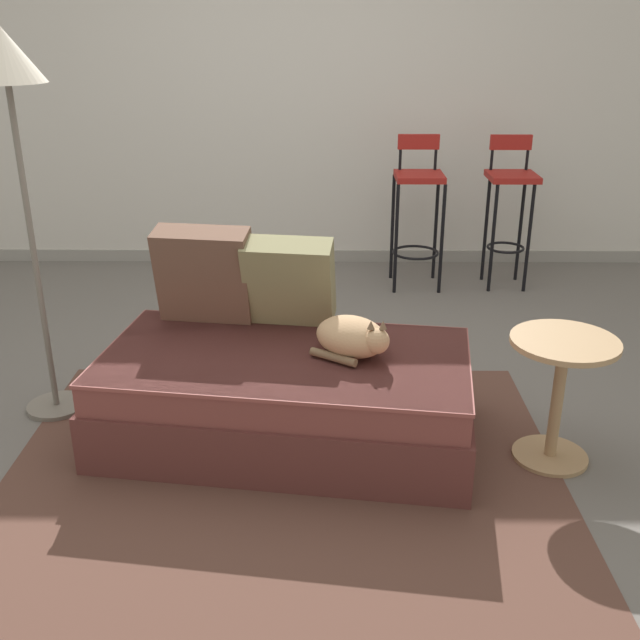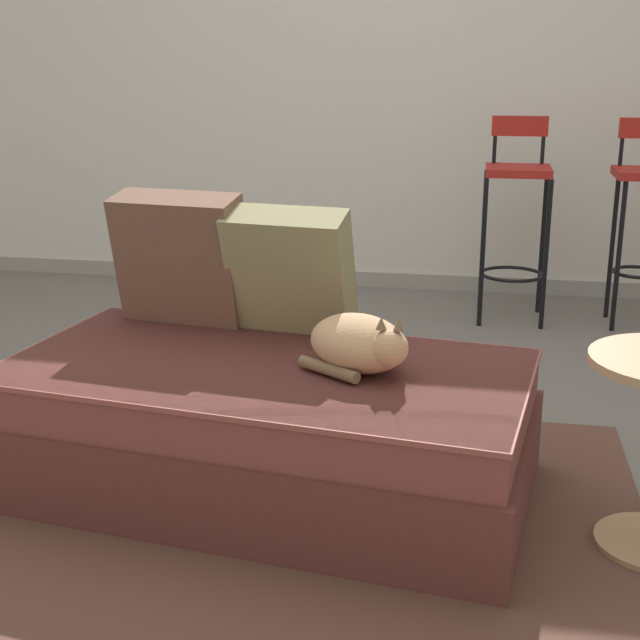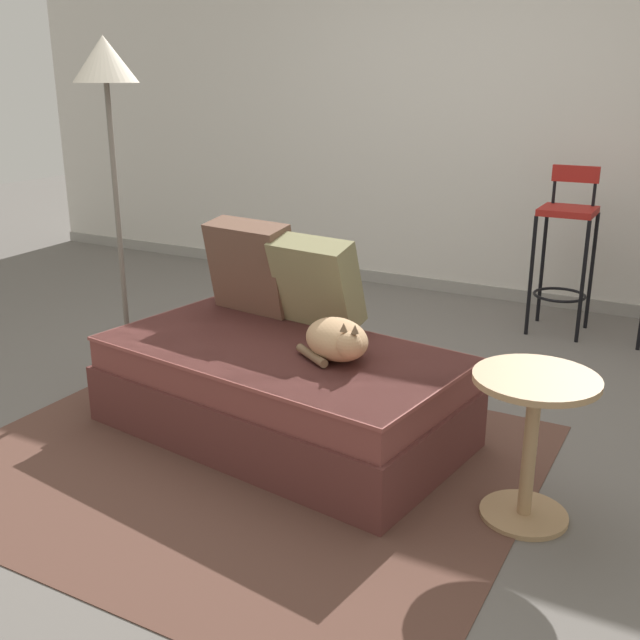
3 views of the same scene
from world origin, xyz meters
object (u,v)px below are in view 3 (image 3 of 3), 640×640
throw_pillow_corner (252,267)px  bar_stool_near_window (566,238)px  cat (337,340)px  side_table (532,427)px  couch (280,390)px  floor_lamp (107,93)px  throw_pillow_middle (317,282)px

throw_pillow_corner → bar_stool_near_window: 2.07m
throw_pillow_corner → cat: bearing=-30.2°
bar_stool_near_window → side_table: size_ratio=1.84×
throw_pillow_corner → couch: bearing=-44.7°
side_table → bar_stool_near_window: bearing=98.8°
couch → bar_stool_near_window: bearing=68.9°
throw_pillow_corner → floor_lamp: size_ratio=0.27×
cat → throw_pillow_middle: bearing=129.9°
throw_pillow_middle → bar_stool_near_window: size_ratio=0.43×
bar_stool_near_window → side_table: bearing=-81.2°
throw_pillow_middle → side_table: bearing=-23.4°
throw_pillow_corner → bar_stool_near_window: bar_stool_near_window is taller
throw_pillow_corner → throw_pillow_middle: size_ratio=1.06×
cat → bar_stool_near_window: bar_stool_near_window is taller
throw_pillow_corner → throw_pillow_middle: (0.40, -0.06, -0.01)m
side_table → throw_pillow_corner: bearing=160.3°
throw_pillow_middle → side_table: throw_pillow_middle is taller
bar_stool_near_window → cat: bearing=-103.7°
throw_pillow_middle → side_table: size_ratio=0.79×
side_table → floor_lamp: floor_lamp is taller
couch → side_table: (1.14, -0.16, 0.15)m
throw_pillow_middle → bar_stool_near_window: (0.79, 1.74, -0.03)m
cat → throw_pillow_corner: bearing=149.8°
throw_pillow_corner → side_table: 1.66m
cat → bar_stool_near_window: size_ratio=0.39×
cat → floor_lamp: size_ratio=0.23×
throw_pillow_corner → floor_lamp: bearing=-170.2°
throw_pillow_middle → floor_lamp: floor_lamp is taller
couch → side_table: size_ratio=3.06×
couch → throw_pillow_middle: (0.01, 0.33, 0.42)m
throw_pillow_middle → floor_lamp: 1.41m
cat → couch: bearing=178.1°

